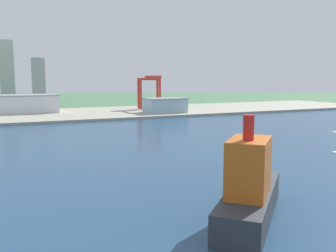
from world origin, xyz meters
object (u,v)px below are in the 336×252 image
container_barge (250,190)px  warehouse_annex (165,105)px  port_crane_red (150,85)px  warehouse_main (29,103)px

container_barge → warehouse_annex: container_barge is taller
port_crane_red → warehouse_annex: 57.99m
warehouse_main → warehouse_annex: (138.37, -63.52, -1.90)m
container_barge → port_crane_red: 361.01m
warehouse_main → container_barge: bearing=-84.4°
container_barge → port_crane_red: size_ratio=0.91×
container_barge → warehouse_annex: (103.63, 290.44, 1.70)m
port_crane_red → warehouse_main: port_crane_red is taller
container_barge → warehouse_annex: size_ratio=0.98×
container_barge → warehouse_main: bearing=95.6°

